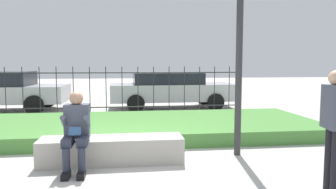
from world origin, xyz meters
name	(u,v)px	position (x,y,z in m)	size (l,w,h in m)	color
ground_plane	(120,162)	(0.00, 0.00, 0.00)	(60.00, 60.00, 0.00)	#B2AFA8
stone_bench	(112,151)	(-0.14, 0.00, 0.19)	(2.38, 0.59, 0.43)	#ADA89E
person_seated_reader	(76,128)	(-0.67, -0.33, 0.67)	(0.42, 0.73, 1.23)	black
grass_berm	(122,127)	(0.00, 2.31, 0.15)	(9.33, 3.21, 0.29)	#4C893D
iron_fence	(122,91)	(0.00, 4.70, 0.82)	(7.33, 0.03, 1.56)	#232326
car_parked_center	(171,89)	(1.79, 6.48, 0.71)	(4.57, 1.92, 1.31)	#B7B7BC
person_passerby	(334,121)	(2.74, -1.66, 0.94)	(0.27, 0.39, 1.59)	black
street_lamp	(240,31)	(2.12, 0.18, 2.24)	(0.28, 0.28, 3.60)	#2D2D30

